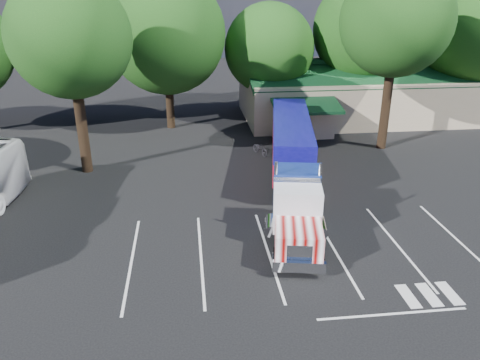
{
  "coord_description": "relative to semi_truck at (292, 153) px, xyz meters",
  "views": [
    {
      "loc": [
        -3.56,
        -24.92,
        11.71
      ],
      "look_at": [
        -0.85,
        -1.65,
        2.0
      ],
      "focal_mm": 35.0,
      "sensor_mm": 36.0,
      "label": 1
    }
  ],
  "objects": [
    {
      "name": "ground",
      "position": [
        -2.79,
        -1.77,
        -2.22
      ],
      "size": [
        120.0,
        120.0,
        0.0
      ],
      "primitive_type": "plane",
      "color": "black",
      "rests_on": "ground"
    },
    {
      "name": "semi_truck",
      "position": [
        0.0,
        0.0,
        0.0
      ],
      "size": [
        5.69,
        18.86,
        3.93
      ],
      "rotation": [
        0.0,
        0.0,
        -0.18
      ],
      "color": "black",
      "rests_on": "ground"
    },
    {
      "name": "silver_sedan",
      "position": [
        3.39,
        12.23,
        -1.44
      ],
      "size": [
        5.02,
        2.61,
        1.57
      ],
      "primitive_type": "imported",
      "rotation": [
        0.0,
        0.0,
        1.36
      ],
      "color": "#ACAEB4",
      "rests_on": "ground"
    },
    {
      "name": "event_hall",
      "position": [
        10.95,
        16.03,
        -0.01
      ],
      "size": [
        24.2,
        14.12,
        5.55
      ],
      "color": "#C0A98F",
      "rests_on": "ground"
    },
    {
      "name": "bicycle",
      "position": [
        -0.99,
        6.23,
        -1.74
      ],
      "size": [
        1.34,
        1.92,
        0.96
      ],
      "primitive_type": "imported",
      "rotation": [
        0.0,
        0.0,
        0.43
      ],
      "color": "black",
      "rests_on": "ground"
    },
    {
      "name": "woman",
      "position": [
        -0.54,
        -1.77,
        -1.38
      ],
      "size": [
        0.41,
        0.62,
        1.69
      ],
      "primitive_type": "imported",
      "rotation": [
        0.0,
        0.0,
        1.56
      ],
      "color": "black",
      "rests_on": "ground"
    },
    {
      "name": "tree_near_right",
      "position": [
        8.71,
        6.73,
        7.24
      ],
      "size": [
        8.0,
        8.0,
        13.5
      ],
      "color": "black",
      "rests_on": "ground"
    },
    {
      "name": "tree_near_left",
      "position": [
        -13.29,
        4.23,
        6.59
      ],
      "size": [
        7.6,
        7.6,
        12.65
      ],
      "color": "black",
      "rests_on": "ground"
    },
    {
      "name": "tree_row_e",
      "position": [
        10.21,
        16.23,
        5.86
      ],
      "size": [
        9.6,
        9.6,
        12.9
      ],
      "color": "black",
      "rests_on": "ground"
    },
    {
      "name": "tree_row_b",
      "position": [
        -15.79,
        16.03,
        4.91
      ],
      "size": [
        8.4,
        8.4,
        11.35
      ],
      "color": "black",
      "rests_on": "ground"
    },
    {
      "name": "tree_row_c",
      "position": [
        -7.79,
        14.43,
        5.81
      ],
      "size": [
        10.0,
        10.0,
        13.05
      ],
      "color": "black",
      "rests_on": "ground"
    },
    {
      "name": "tree_row_d",
      "position": [
        1.21,
        15.73,
        4.36
      ],
      "size": [
        8.0,
        8.0,
        10.6
      ],
      "color": "black",
      "rests_on": "ground"
    },
    {
      "name": "tree_row_f",
      "position": [
        20.21,
        15.03,
        5.57
      ],
      "size": [
        10.4,
        10.4,
        13.0
      ],
      "color": "black",
      "rests_on": "ground"
    }
  ]
}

